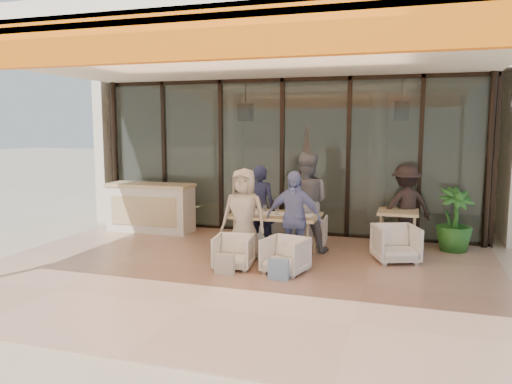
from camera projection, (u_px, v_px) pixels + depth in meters
ground at (232, 274)px, 7.63m from camera, size 70.00×70.00×0.00m
terrace_floor at (232, 273)px, 7.63m from camera, size 8.00×6.00×0.01m
terrace_structure at (224, 53)px, 6.95m from camera, size 8.00×6.00×3.40m
glass_storefront at (282, 157)px, 10.25m from camera, size 8.08×0.10×3.20m
interior_block at (306, 126)px, 12.35m from camera, size 9.05×3.62×3.52m
host_counter at (151, 207)px, 10.53m from camera, size 1.85×0.65×1.04m
dining_table at (275, 217)px, 8.57m from camera, size 1.50×0.90×0.93m
chair_far_left at (267, 225)px, 9.63m from camera, size 0.84×0.81×0.69m
chair_far_right at (310, 229)px, 9.38m from camera, size 0.65×0.62×0.62m
chair_near_left at (234, 250)px, 7.84m from camera, size 0.64×0.61×0.60m
chair_near_right at (285, 254)px, 7.59m from camera, size 0.72×0.69×0.62m
diner_navy at (260, 207)px, 9.10m from camera, size 0.57×0.38×1.54m
diner_grey at (305, 203)px, 8.83m from camera, size 0.96×0.80×1.79m
diner_cream at (244, 215)px, 8.25m from camera, size 0.76×0.50×1.56m
diner_periwinkle at (293, 218)px, 8.00m from camera, size 0.91×0.40×1.54m
tote_bag_cream at (224, 265)px, 7.48m from camera, size 0.30×0.10×0.34m
tote_bag_blue at (278, 270)px, 7.23m from camera, size 0.30×0.10×0.34m
side_table at (398, 217)px, 8.87m from camera, size 0.70×0.70×0.74m
side_chair at (396, 242)px, 8.20m from camera, size 0.85×0.83×0.69m
standing_woman at (406, 206)px, 9.15m from camera, size 1.15×0.97×1.55m
potted_palm at (454, 220)px, 8.86m from camera, size 0.87×0.87×1.16m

